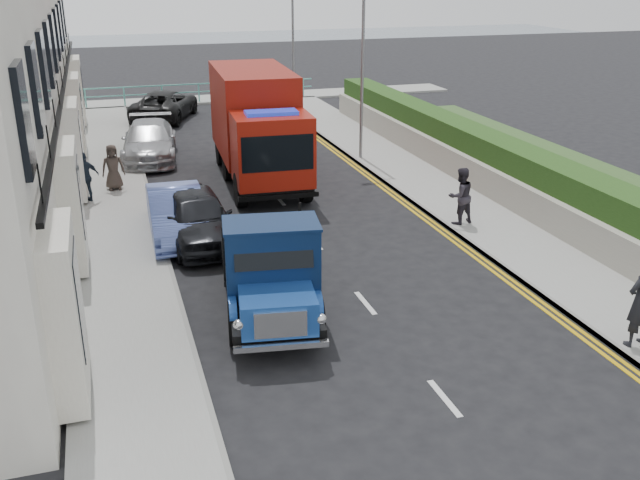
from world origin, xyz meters
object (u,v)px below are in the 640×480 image
(lamp_far, at_px, (291,34))
(red_lorry, at_px, (257,124))
(bedford_lorry, at_px, (272,277))
(lamp_mid, at_px, (360,57))
(parked_car_front, at_px, (197,217))

(lamp_far, height_order, red_lorry, lamp_far)
(lamp_far, height_order, bedford_lorry, lamp_far)
(lamp_mid, xyz_separation_m, parked_car_front, (-7.26, -7.00, -3.26))
(lamp_far, bearing_deg, parked_car_front, -113.12)
(lamp_far, relative_size, red_lorry, 0.95)
(bedford_lorry, height_order, red_lorry, red_lorry)
(lamp_mid, relative_size, bedford_lorry, 1.38)
(bedford_lorry, relative_size, parked_car_front, 1.17)
(bedford_lorry, distance_m, red_lorry, 11.06)
(lamp_mid, distance_m, red_lorry, 4.96)
(bedford_lorry, bearing_deg, parked_car_front, 107.68)
(red_lorry, distance_m, parked_car_front, 6.41)
(lamp_mid, bearing_deg, lamp_far, 90.00)
(lamp_mid, relative_size, red_lorry, 0.95)
(lamp_far, bearing_deg, bedford_lorry, -106.06)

